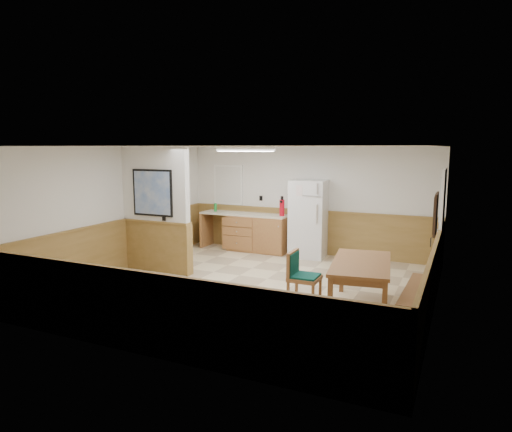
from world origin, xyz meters
The scene contains 20 objects.
ground centered at (0.00, 0.00, 0.00)m, with size 6.00×6.00×0.00m, color beige.
ceiling centered at (0.00, 0.00, 2.50)m, with size 6.00×6.00×0.02m, color white.
back_wall centered at (0.00, 3.00, 1.25)m, with size 6.00×0.02×2.50m, color white.
right_wall centered at (3.00, 0.00, 1.25)m, with size 0.02×6.00×2.50m, color white.
left_wall centered at (-3.00, 0.00, 1.25)m, with size 0.02×6.00×2.50m, color white.
wainscot_back centered at (0.00, 2.98, 0.50)m, with size 6.00×0.04×1.00m, color olive.
wainscot_right centered at (2.98, 0.00, 0.50)m, with size 0.04×6.00×1.00m, color olive.
wainscot_left centered at (-2.98, 0.00, 0.50)m, with size 0.04×6.00×1.00m, color olive.
partition_wall centered at (-2.25, 0.19, 1.23)m, with size 1.50×0.20×2.50m.
kitchen_counter centered at (-1.21, 2.68, 0.46)m, with size 2.20×0.61×1.00m.
exterior_door centered at (2.96, 1.90, 1.05)m, with size 0.07×1.02×2.15m.
kitchen_window centered at (-2.10, 2.98, 1.55)m, with size 0.80×0.04×1.00m.
wall_painting centered at (2.97, -0.30, 1.55)m, with size 0.04×0.50×0.60m.
fluorescent_fixture centered at (-0.80, 1.30, 2.45)m, with size 1.20×0.30×0.09m.
refrigerator centered at (0.14, 2.63, 0.88)m, with size 0.82×0.75×1.76m.
dining_table centered at (1.95, -0.31, 0.66)m, with size 1.09×1.81×0.75m.
dining_bench centered at (2.80, -0.35, 0.35)m, with size 0.42×1.72×0.45m.
dining_chair centered at (1.00, -0.45, 0.49)m, with size 0.65×0.47×0.85m.
fire_extinguisher centered at (-0.52, 2.66, 1.10)m, with size 0.12×0.12×0.46m.
soap_bottle centered at (-2.30, 2.67, 1.00)m, with size 0.06×0.06×0.20m, color green.
Camera 1 is at (3.31, -7.15, 2.48)m, focal length 32.00 mm.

